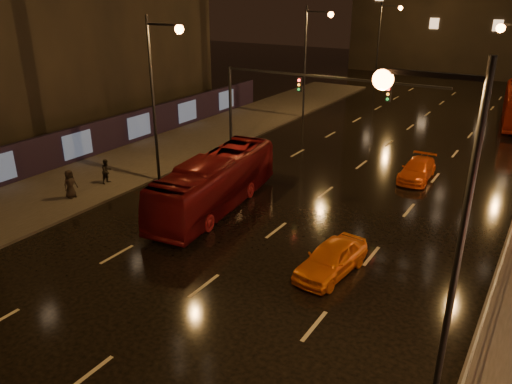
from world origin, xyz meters
TOP-DOWN VIEW (x-y plane):
  - ground at (0.00, 20.00)m, footprint 140.00×140.00m
  - sidewalk_left at (-13.50, 15.00)m, footprint 7.00×70.00m
  - hoarding_left at (-17.20, 12.00)m, footprint 0.30×46.00m
  - traffic_signal at (-5.06, 20.00)m, footprint 15.31×0.32m
  - streetlight_right at (8.92, 2.00)m, footprint 2.64×0.50m
  - bus_red at (-4.29, 10.74)m, footprint 3.82×10.84m
  - taxi_near at (4.00, 7.66)m, footprint 2.13×4.33m
  - taxi_far at (4.00, 21.14)m, footprint 1.95×4.41m
  - pedestrian_b at (-11.98, 9.97)m, footprint 0.59×0.75m
  - pedestrian_c at (-11.99, 7.22)m, footprint 0.57×0.83m

SIDE VIEW (x-z plane):
  - ground at x=0.00m, z-range 0.00..0.00m
  - sidewalk_left at x=-13.50m, z-range 0.00..0.15m
  - taxi_far at x=4.00m, z-range 0.00..1.26m
  - taxi_near at x=4.00m, z-range 0.00..1.42m
  - pedestrian_b at x=-11.98m, z-range 0.15..1.68m
  - pedestrian_c at x=-11.99m, z-range 0.15..1.80m
  - hoarding_left at x=-17.20m, z-range 0.00..2.50m
  - bus_red at x=-4.29m, z-range 0.00..2.95m
  - traffic_signal at x=-5.06m, z-range 1.64..7.84m
  - streetlight_right at x=8.92m, z-range 1.43..11.43m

